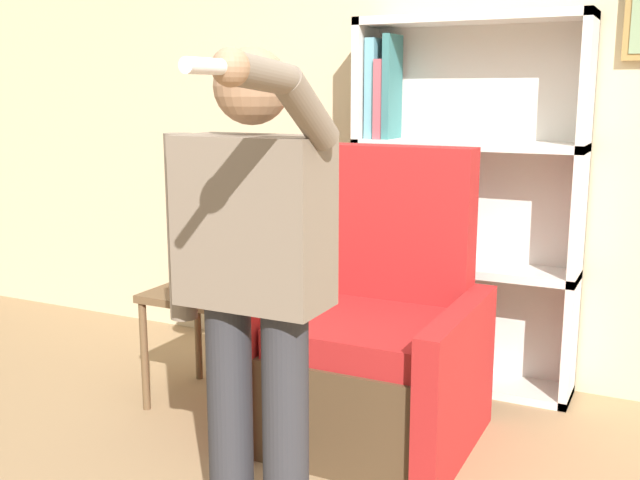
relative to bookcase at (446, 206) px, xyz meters
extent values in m
cube|color=beige|center=(0.13, 0.16, 0.48)|extent=(8.00, 0.06, 2.80)
cube|color=silver|center=(-0.44, -0.02, 0.00)|extent=(0.04, 0.28, 1.84)
cube|color=silver|center=(0.64, -0.02, 0.00)|extent=(0.04, 0.28, 1.84)
cube|color=silver|center=(0.10, 0.11, 0.00)|extent=(1.12, 0.01, 1.84)
cube|color=silver|center=(0.10, -0.02, -0.90)|extent=(1.12, 0.28, 0.04)
cube|color=silver|center=(0.10, -0.02, -0.30)|extent=(1.12, 0.28, 0.04)
cube|color=silver|center=(0.10, -0.02, 0.31)|extent=(1.12, 0.28, 0.04)
cube|color=silver|center=(0.10, -0.02, 0.91)|extent=(1.12, 0.28, 0.04)
cube|color=black|center=(-0.39, -0.02, -0.68)|extent=(0.03, 0.16, 0.39)
cube|color=#9E7A47|center=(-0.35, -0.02, -0.63)|extent=(0.03, 0.23, 0.49)
cube|color=red|center=(-0.29, -0.02, -0.62)|extent=(0.06, 0.16, 0.51)
cube|color=#BC4C56|center=(-0.38, -0.02, -0.05)|extent=(0.05, 0.21, 0.46)
cube|color=#1E47B2|center=(-0.34, -0.02, -0.01)|extent=(0.04, 0.22, 0.54)
cube|color=#337070|center=(-0.29, -0.02, -0.06)|extent=(0.04, 0.22, 0.45)
cube|color=#5B99A8|center=(-0.38, -0.02, 0.58)|extent=(0.05, 0.18, 0.50)
cube|color=#BC4C56|center=(-0.33, -0.02, 0.53)|extent=(0.04, 0.22, 0.39)
cube|color=#337070|center=(-0.29, -0.02, 0.59)|extent=(0.04, 0.20, 0.51)
cube|color=#4C3823|center=(-0.07, -0.83, -0.70)|extent=(0.68, 0.77, 0.44)
cube|color=#A31E1E|center=(-0.07, -0.87, -0.42)|extent=(0.64, 0.65, 0.12)
cube|color=#A31E1E|center=(-0.07, -0.48, -0.18)|extent=(0.68, 0.16, 1.03)
cube|color=#A31E1E|center=(-0.46, -0.83, -0.60)|extent=(0.10, 0.85, 0.64)
cube|color=#A31E1E|center=(0.32, -0.83, -0.60)|extent=(0.10, 0.85, 0.64)
cylinder|color=#2D2D33|center=(-0.22, -1.68, -0.50)|extent=(0.15, 0.15, 0.83)
cylinder|color=#2D2D33|center=(-0.01, -1.68, -0.50)|extent=(0.15, 0.15, 0.83)
cube|color=#756656|center=(-0.11, -1.68, 0.17)|extent=(0.47, 0.24, 0.53)
sphere|color=#997051|center=(-0.11, -1.68, 0.58)|extent=(0.23, 0.23, 0.23)
cylinder|color=#756656|center=(-0.39, -1.68, 0.13)|extent=(0.09, 0.09, 0.61)
cylinder|color=#756656|center=(0.14, -1.79, 0.52)|extent=(0.09, 0.28, 0.23)
cylinder|color=#756656|center=(0.14, -2.04, 0.61)|extent=(0.08, 0.27, 0.10)
sphere|color=#997051|center=(0.14, -2.17, 0.62)|extent=(0.09, 0.09, 0.09)
cylinder|color=white|center=(0.14, -2.26, 0.62)|extent=(0.04, 0.15, 0.04)
cube|color=brown|center=(-0.92, -0.78, -0.37)|extent=(0.49, 0.49, 0.04)
cylinder|color=brown|center=(-1.14, -1.00, -0.65)|extent=(0.04, 0.04, 0.53)
cylinder|color=brown|center=(-0.71, -1.00, -0.65)|extent=(0.04, 0.04, 0.53)
cylinder|color=brown|center=(-1.14, -0.57, -0.65)|extent=(0.04, 0.04, 0.53)
cylinder|color=brown|center=(-0.71, -0.57, -0.65)|extent=(0.04, 0.04, 0.53)
cylinder|color=gold|center=(-0.92, -0.78, -0.34)|extent=(0.14, 0.14, 0.02)
cylinder|color=gold|center=(-0.92, -0.78, -0.18)|extent=(0.04, 0.04, 0.29)
cone|color=#B2382D|center=(-0.92, -0.78, 0.07)|extent=(0.28, 0.28, 0.21)
camera|label=1|loc=(1.07, -3.63, 0.57)|focal=42.00mm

